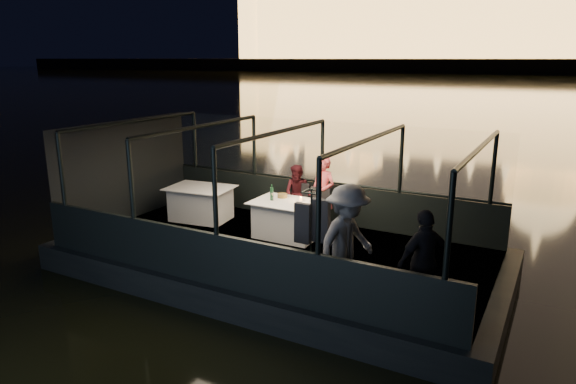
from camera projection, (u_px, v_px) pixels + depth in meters
The scene contains 28 objects.
river_water at pixel (538, 86), 78.23m from camera, with size 500.00×500.00×0.00m, color black.
boat_hull at pixel (278, 271), 10.28m from camera, with size 8.60×4.40×1.00m, color black.
boat_deck at pixel (278, 249), 10.16m from camera, with size 8.00×4.00×0.04m, color black.
gunwale_port at pixel (321, 202), 11.74m from camera, with size 8.00×0.08×0.90m, color black.
gunwale_starboard at pixel (217, 260), 8.34m from camera, with size 8.00×0.08×0.90m, color black.
cabin_glass_port at pixel (322, 152), 11.45m from camera, with size 8.00×0.02×1.40m, color #99B2B2, non-canonical shape.
cabin_glass_starboard at pixel (215, 192), 8.05m from camera, with size 8.00×0.02×1.40m, color #99B2B2, non-canonical shape.
cabin_roof_glass at pixel (278, 132), 9.57m from camera, with size 8.00×4.00×0.02m, color #99B2B2, non-canonical shape.
end_wall_fore at pixel (126, 171), 11.72m from camera, with size 0.02×4.00×2.30m, color black, non-canonical shape.
end_wall_aft at pixel (500, 222), 8.01m from camera, with size 0.02×4.00×2.30m, color black, non-canonical shape.
canopy_ribs at pixel (278, 192), 9.86m from camera, with size 8.00×4.00×2.30m, color black, non-canonical shape.
embankment at pixel (561, 67), 188.39m from camera, with size 400.00×140.00×6.00m, color #423D33.
dining_table_central at pixel (287, 219), 10.68m from camera, with size 1.45×1.05×0.77m, color silver.
dining_table_aft at pixel (201, 204), 11.84m from camera, with size 1.46×1.06×0.78m, color silver.
chair_port_left at pixel (297, 206), 11.43m from camera, with size 0.43×0.43×0.92m, color black.
chair_port_right at pixel (316, 213), 10.91m from camera, with size 0.44×0.44×0.95m, color black.
coat_stand at pixel (311, 236), 8.14m from camera, with size 0.47×0.37×1.68m, color black, non-canonical shape.
person_woman_coral at pixel (323, 196), 11.09m from camera, with size 0.58×0.39×1.62m, color #F2585A.
person_man_maroon at pixel (298, 191), 11.49m from camera, with size 0.64×0.50×1.34m, color #3E1117.
passenger_stripe at pixel (347, 247), 7.83m from camera, with size 1.19×0.67×1.83m, color silver.
passenger_dark at pixel (424, 256), 7.46m from camera, with size 0.91×0.38×1.56m, color black.
wine_bottle at pixel (272, 193), 10.67m from camera, with size 0.07×0.07×0.33m, color #163C20.
bread_basket at pixel (282, 196), 10.90m from camera, with size 0.21×0.21×0.08m, color brown.
amber_candle at pixel (301, 199), 10.67m from camera, with size 0.05×0.05×0.07m, color orange.
plate_near at pixel (315, 205), 10.35m from camera, with size 0.25×0.25×0.02m, color silver.
plate_far at pixel (286, 196), 10.98m from camera, with size 0.21×0.21×0.01m, color silver.
wine_glass_white at pixel (272, 196), 10.65m from camera, with size 0.06×0.06×0.18m, color silver, non-canonical shape.
wine_glass_red at pixel (310, 197), 10.61m from camera, with size 0.06×0.06×0.19m, color silver, non-canonical shape.
Camera 1 is at (4.74, -8.29, 4.13)m, focal length 32.00 mm.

